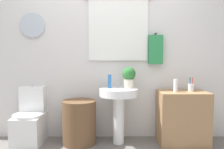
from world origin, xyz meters
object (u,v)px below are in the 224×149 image
Objects in this scene: pedestal_sink at (118,102)px; lotion_bottle at (175,86)px; toilet at (30,121)px; toothbrush_cup at (191,87)px; wooden_cabinet at (182,117)px; potted_plant at (129,77)px; laundry_hamper at (79,122)px; soap_bottle at (109,81)px.

lotion_bottle is at bearing -3.08° from pedestal_sink.
toothbrush_cup is (2.16, -0.02, 0.47)m from toilet.
wooden_cabinet is 0.90m from potted_plant.
toothbrush_cup reaches higher than lotion_bottle.
lotion_bottle reaches higher than pedestal_sink.
pedestal_sink is 0.78m from lotion_bottle.
pedestal_sink is 4.45× the size of lotion_bottle.
toothbrush_cup is (1.49, 0.02, 0.47)m from laundry_hamper.
potted_plant is (-0.71, 0.06, 0.54)m from wooden_cabinet.
potted_plant reaches higher than toothbrush_cup.
laundry_hamper is at bearing -174.86° from potted_plant.
laundry_hamper is at bearing -179.22° from toothbrush_cup.
laundry_hamper is 1.36m from lotion_bottle.
pedestal_sink reaches higher than wooden_cabinet.
pedestal_sink is at bearing -22.62° from soap_bottle.
pedestal_sink is 4.14× the size of soap_bottle.
pedestal_sink is at bearing -178.80° from toothbrush_cup.
toothbrush_cup is (0.97, 0.02, 0.20)m from pedestal_sink.
soap_bottle reaches higher than laundry_hamper.
wooden_cabinet reaches higher than laundry_hamper.
laundry_hamper is (0.67, -0.04, 0.00)m from toilet.
soap_bottle is (-0.12, 0.05, 0.27)m from pedestal_sink.
soap_bottle is (-0.97, 0.05, 0.48)m from wooden_cabinet.
lotion_bottle is (0.74, -0.04, 0.23)m from pedestal_sink.
toilet is 1.32× the size of laundry_hamper.
pedestal_sink is at bearing -1.78° from toilet.
laundry_hamper is at bearing 180.00° from pedestal_sink.
laundry_hamper is 3.48× the size of lotion_bottle.
wooden_cabinet is at bearing -2.94° from soap_bottle.
lotion_bottle is at bearing -9.41° from potted_plant.
potted_plant is at bearing 2.20° from soap_bottle.
wooden_cabinet is (2.05, -0.04, 0.06)m from toilet.
potted_plant reaches higher than wooden_cabinet.
pedestal_sink is at bearing 180.00° from wooden_cabinet.
soap_bottle reaches higher than lotion_bottle.
laundry_hamper is 1.38m from wooden_cabinet.
pedestal_sink is 4.02× the size of toothbrush_cup.
soap_bottle reaches higher than wooden_cabinet.
pedestal_sink is (1.20, -0.04, 0.27)m from toilet.
lotion_bottle is (1.27, -0.04, 0.50)m from laundry_hamper.
potted_plant is at bearing 177.24° from toothbrush_cup.
pedestal_sink is at bearing -156.80° from potted_plant.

